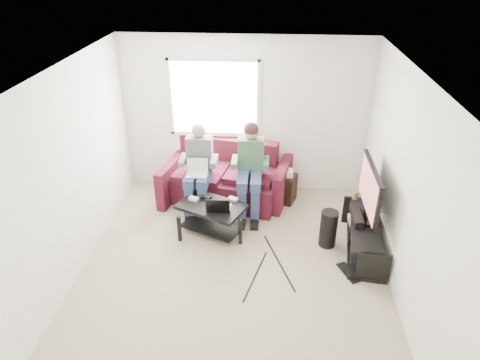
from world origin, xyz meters
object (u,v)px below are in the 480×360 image
Objects in this scene: tv at (370,190)px; end_table at (285,187)px; sofa at (227,180)px; coffee_table at (212,212)px; tv_stand at (364,238)px; subwoofer at (328,229)px.

tv is 1.68m from end_table.
sofa is 1.00m from coffee_table.
sofa is 2.40m from tv_stand.
tv_stand is 0.50m from subwoofer.
tv is (2.15, -0.17, 0.56)m from coffee_table.
sofa is 1.95m from subwoofer.
end_table is (-0.59, 1.14, -0.01)m from subwoofer.
sofa is at bearing 83.04° from coffee_table.
tv is (2.03, -1.16, 0.57)m from sofa.
coffee_table is 0.77× the size of tv_stand.
tv_stand is at bearing -31.83° from sofa.
coffee_table is at bearing 173.68° from subwoofer.
tv_stand is 2.57× the size of subwoofer.
sofa is 0.97m from end_table.
tv_stand is at bearing -7.04° from coffee_table.
end_table is (-1.07, 1.22, 0.06)m from tv_stand.
coffee_table is 1.88× the size of end_table.
subwoofer is at bearing -37.31° from sofa.
tv_stand is 2.43× the size of end_table.
coffee_table is at bearing -96.96° from sofa.
subwoofer is (-0.48, -0.02, -0.64)m from tv.
coffee_table is 1.99× the size of subwoofer.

